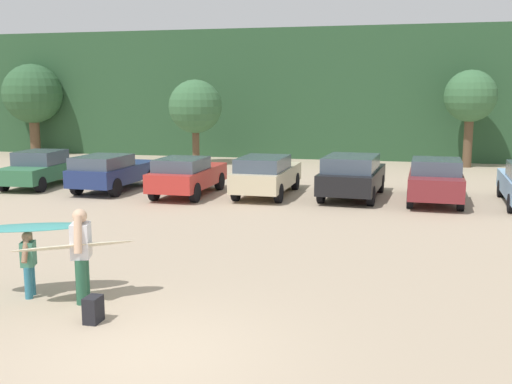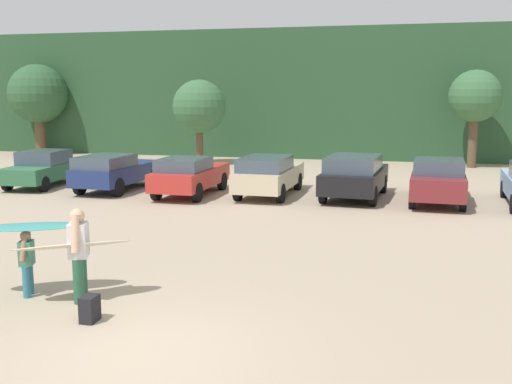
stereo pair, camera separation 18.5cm
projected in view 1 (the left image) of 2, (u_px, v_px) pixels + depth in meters
ground_plane at (149, 354)px, 8.89m from camera, size 120.00×120.00×0.00m
hillside_ridge at (345, 94)px, 39.80m from camera, size 108.00×12.00×7.48m
tree_center_left at (33, 94)px, 37.36m from camera, size 3.64×3.64×5.58m
tree_far_left at (195, 107)px, 31.99m from camera, size 2.83×2.83×4.51m
tree_ridge_back at (470, 97)px, 30.69m from camera, size 2.64×2.64×4.98m
parked_car_forest_green at (40, 168)px, 24.77m from camera, size 2.00×4.26×1.46m
parked_car_navy at (112, 171)px, 23.58m from camera, size 1.98×4.41×1.46m
parked_car_red at (187, 175)px, 22.53m from camera, size 1.83×4.35×1.47m
parked_car_champagne at (266, 174)px, 22.52m from camera, size 1.89×4.61×1.51m
parked_car_black at (352, 175)px, 21.97m from camera, size 2.26×4.57×1.59m
parked_car_maroon at (435, 179)px, 21.12m from camera, size 1.98×4.51×1.56m
person_adult at (81, 250)px, 11.00m from camera, size 0.44×0.74×1.74m
person_child at (29, 260)px, 11.30m from camera, size 0.32×0.56×1.26m
surfboard_cream at (74, 246)px, 10.99m from camera, size 2.16×1.73×0.24m
surfboard_teal at (29, 227)px, 11.31m from camera, size 2.30×1.53×0.09m
backpack_dropped at (93, 309)px, 10.10m from camera, size 0.24×0.34×0.45m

